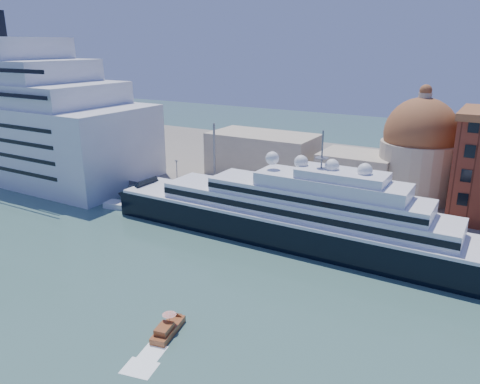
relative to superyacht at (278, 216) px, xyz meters
The scene contains 9 objects.
ground 23.56m from the superyacht, 95.18° to the right, with size 400.00×400.00×0.00m, color #365E56.
quay 11.71m from the superyacht, 100.74° to the left, with size 180.00×10.00×2.50m, color gray.
land 52.18m from the superyacht, 92.30° to the left, with size 260.00×72.00×2.00m, color slate.
quay_fence 7.01m from the superyacht, 107.78° to the left, with size 180.00×0.10×1.20m, color slate.
superyacht is the anchor object (origin of this frame).
service_barge 39.48m from the superyacht, behind, with size 11.85×6.00×2.55m.
water_taxi 38.23m from the superyacht, 87.50° to the right, with size 3.60×7.04×3.19m.
church 35.54m from the superyacht, 82.94° to the left, with size 66.00×18.00×25.50m.
lamp_posts 18.18m from the superyacht, 147.86° to the left, with size 120.80×2.40×18.00m.
Camera 1 is at (40.67, -57.93, 38.41)m, focal length 35.00 mm.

